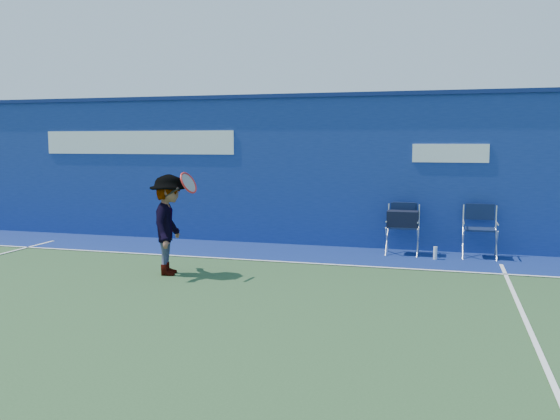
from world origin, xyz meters
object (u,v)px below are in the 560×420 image
(directors_chair_left, at_px, (403,233))
(tennis_player, at_px, (169,225))
(directors_chair_right, at_px, (480,241))
(water_bottle, at_px, (435,253))

(directors_chair_left, distance_m, tennis_player, 4.42)
(directors_chair_left, relative_size, directors_chair_right, 1.00)
(directors_chair_left, height_order, directors_chair_right, directors_chair_right)
(directors_chair_right, xyz_separation_m, tennis_player, (-4.84, -2.78, 0.50))
(directors_chair_left, height_order, tennis_player, tennis_player)
(directors_chair_left, height_order, water_bottle, directors_chair_left)
(directors_chair_right, distance_m, tennis_player, 5.61)
(directors_chair_left, xyz_separation_m, water_bottle, (0.61, -0.36, -0.29))
(directors_chair_right, bearing_deg, tennis_player, -150.12)
(tennis_player, bearing_deg, directors_chair_left, 38.19)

